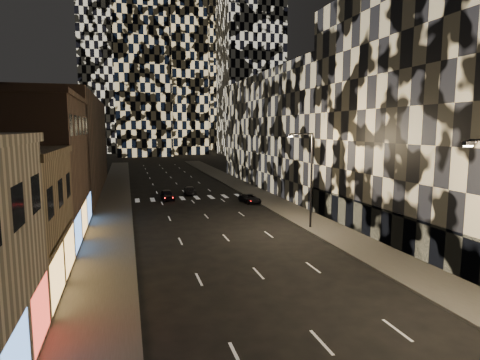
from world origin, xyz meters
TOP-DOWN VIEW (x-y plane):
  - sidewalk_left at (-10.00, 50.00)m, footprint 4.00×120.00m
  - sidewalk_right at (10.00, 50.00)m, footprint 4.00×120.00m
  - curb_left at (-7.90, 50.00)m, footprint 0.20×120.00m
  - curb_right at (7.90, 50.00)m, footprint 0.20×120.00m
  - retail_brown at (-17.00, 33.50)m, footprint 10.00×15.00m
  - retail_filler_left at (-17.00, 60.00)m, footprint 10.00×40.00m
  - midrise_right at (20.00, 24.50)m, footprint 16.00×25.00m
  - midrise_base at (12.30, 24.50)m, footprint 0.60×25.00m
  - midrise_filler_right at (20.00, 57.00)m, footprint 16.00×40.00m
  - tower_right_mid at (35.00, 135.00)m, footprint 20.00×20.00m
  - tower_center_low at (-2.00, 140.00)m, footprint 18.00×18.00m
  - streetlight_far at (8.35, 30.00)m, footprint 2.55×0.25m
  - car_dark_midlane at (-3.08, 49.40)m, footprint 1.72×4.02m
  - car_dark_oncoming at (0.52, 53.05)m, footprint 2.00×4.21m
  - car_dark_rightlane at (6.95, 44.26)m, footprint 2.26×4.16m

SIDE VIEW (x-z plane):
  - sidewalk_left at x=-10.00m, z-range 0.00..0.15m
  - sidewalk_right at x=10.00m, z-range 0.00..0.15m
  - curb_left at x=-7.90m, z-range 0.00..0.15m
  - curb_right at x=7.90m, z-range 0.00..0.15m
  - car_dark_rightlane at x=6.95m, z-range 0.00..1.11m
  - car_dark_oncoming at x=0.52m, z-range 0.00..1.18m
  - car_dark_midlane at x=-3.08m, z-range 0.00..1.35m
  - midrise_base at x=12.30m, z-range 0.00..3.00m
  - streetlight_far at x=8.35m, z-range 0.85..9.85m
  - retail_brown at x=-17.00m, z-range 0.00..12.00m
  - retail_filler_left at x=-17.00m, z-range 0.00..14.00m
  - midrise_filler_right at x=20.00m, z-range 0.00..18.00m
  - midrise_right at x=20.00m, z-range 0.00..22.00m
  - tower_center_low at x=-2.00m, z-range 0.00..95.00m
  - tower_right_mid at x=35.00m, z-range 0.00..100.00m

